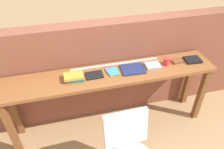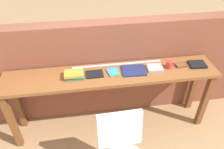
% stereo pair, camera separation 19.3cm
% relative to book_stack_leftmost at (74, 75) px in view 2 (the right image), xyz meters
% --- Properties ---
extents(ground_plane, '(40.00, 40.00, 0.00)m').
position_rel_book_stack_leftmost_xyz_m(ground_plane, '(0.42, -0.29, -0.91)').
color(ground_plane, tan).
extents(brick_wall_back, '(6.00, 0.20, 1.37)m').
position_rel_book_stack_leftmost_xyz_m(brick_wall_back, '(0.42, 0.35, -0.23)').
color(brick_wall_back, brown).
rests_on(brick_wall_back, ground).
extents(sideboard, '(2.50, 0.44, 0.88)m').
position_rel_book_stack_leftmost_xyz_m(sideboard, '(0.42, 0.01, -0.17)').
color(sideboard, brown).
rests_on(sideboard, ground).
extents(book_stack_leftmost, '(0.22, 0.15, 0.06)m').
position_rel_book_stack_leftmost_xyz_m(book_stack_leftmost, '(0.00, 0.00, 0.00)').
color(book_stack_leftmost, '#19757A').
rests_on(book_stack_leftmost, sideboard).
extents(magazine_cycling, '(0.20, 0.15, 0.02)m').
position_rel_book_stack_leftmost_xyz_m(magazine_cycling, '(0.23, 0.01, -0.03)').
color(magazine_cycling, black).
rests_on(magazine_cycling, sideboard).
extents(pamphlet_pile_colourful, '(0.15, 0.19, 0.01)m').
position_rel_book_stack_leftmost_xyz_m(pamphlet_pile_colourful, '(0.44, 0.03, -0.03)').
color(pamphlet_pile_colourful, '#E5334C').
rests_on(pamphlet_pile_colourful, sideboard).
extents(book_open_centre, '(0.28, 0.23, 0.02)m').
position_rel_book_stack_leftmost_xyz_m(book_open_centre, '(0.68, 0.01, -0.02)').
color(book_open_centre, navy).
rests_on(book_open_centre, sideboard).
extents(book_grey_hardcover, '(0.19, 0.16, 0.03)m').
position_rel_book_stack_leftmost_xyz_m(book_grey_hardcover, '(0.94, 0.01, -0.02)').
color(book_grey_hardcover, '#9E9EA3').
rests_on(book_grey_hardcover, sideboard).
extents(mug, '(0.11, 0.08, 0.09)m').
position_rel_book_stack_leftmost_xyz_m(mug, '(1.11, 0.02, 0.01)').
color(mug, red).
rests_on(mug, sideboard).
extents(leather_journal_brown, '(0.14, 0.11, 0.02)m').
position_rel_book_stack_leftmost_xyz_m(leather_journal_brown, '(1.27, 0.04, -0.02)').
color(leather_journal_brown, brown).
rests_on(leather_journal_brown, sideboard).
extents(book_repair_rightmost, '(0.21, 0.17, 0.03)m').
position_rel_book_stack_leftmost_xyz_m(book_repair_rightmost, '(1.47, 0.01, -0.02)').
color(book_repair_rightmost, black).
rests_on(book_repair_rightmost, sideboard).
extents(ruler_metal_back_edge, '(1.09, 0.03, 0.00)m').
position_rel_book_stack_leftmost_xyz_m(ruler_metal_back_edge, '(0.52, 0.18, -0.03)').
color(ruler_metal_back_edge, silver).
rests_on(ruler_metal_back_edge, sideboard).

